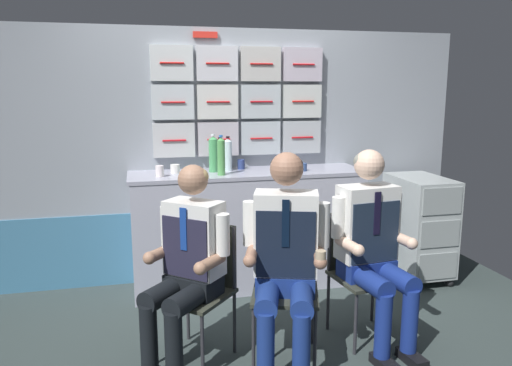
% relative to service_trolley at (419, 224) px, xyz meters
% --- Properties ---
extents(ground, '(4.80, 4.80, 0.04)m').
position_rel_service_trolley_xyz_m(ground, '(-1.63, -0.92, -0.50)').
color(ground, '#333E3C').
extents(galley_bulkhead, '(4.20, 0.14, 2.15)m').
position_rel_service_trolley_xyz_m(galley_bulkhead, '(-1.62, 0.46, 0.61)').
color(galley_bulkhead, '#949BA5').
rests_on(galley_bulkhead, ground).
extents(galley_counter, '(1.94, 0.53, 0.98)m').
position_rel_service_trolley_xyz_m(galley_counter, '(-1.50, 0.17, 0.01)').
color(galley_counter, '#B4B5C9').
rests_on(galley_counter, ground).
extents(service_trolley, '(0.40, 0.65, 0.90)m').
position_rel_service_trolley_xyz_m(service_trolley, '(0.00, 0.00, 0.00)').
color(service_trolley, black).
rests_on(service_trolley, ground).
extents(folding_chair_left, '(0.56, 0.56, 0.83)m').
position_rel_service_trolley_xyz_m(folding_chair_left, '(-2.02, -0.85, 0.03)').
color(folding_chair_left, '#2D2D33').
rests_on(folding_chair_left, ground).
extents(crew_member_left, '(0.62, 0.64, 1.22)m').
position_rel_service_trolley_xyz_m(crew_member_left, '(-2.12, -0.97, 0.18)').
color(crew_member_left, black).
rests_on(crew_member_left, ground).
extents(folding_chair_center, '(0.50, 0.50, 0.83)m').
position_rel_service_trolley_xyz_m(folding_chair_center, '(-1.50, -0.94, 0.03)').
color(folding_chair_center, '#2D2D33').
rests_on(folding_chair_center, ground).
extents(crew_member_center, '(0.55, 0.70, 1.29)m').
position_rel_service_trolley_xyz_m(crew_member_center, '(-1.55, -1.09, 0.23)').
color(crew_member_center, black).
rests_on(crew_member_center, ground).
extents(folding_chair_right, '(0.44, 0.45, 0.83)m').
position_rel_service_trolley_xyz_m(folding_chair_right, '(-0.95, -0.81, 0.03)').
color(folding_chair_right, '#2D2D33').
rests_on(folding_chair_right, ground).
extents(crew_member_right, '(0.51, 0.66, 1.28)m').
position_rel_service_trolley_xyz_m(crew_member_right, '(-0.93, -0.97, 0.22)').
color(crew_member_right, black).
rests_on(crew_member_right, ground).
extents(water_bottle_clear, '(0.06, 0.06, 0.32)m').
position_rel_service_trolley_xyz_m(water_bottle_clear, '(-1.74, 0.05, 0.65)').
color(water_bottle_clear, '#53A153').
rests_on(water_bottle_clear, galley_counter).
extents(sparkling_bottle_green, '(0.06, 0.06, 0.27)m').
position_rel_service_trolley_xyz_m(sparkling_bottle_green, '(-1.70, 0.34, 0.63)').
color(sparkling_bottle_green, '#51A556').
rests_on(sparkling_bottle_green, galley_counter).
extents(water_bottle_tall, '(0.07, 0.07, 0.29)m').
position_rel_service_trolley_xyz_m(water_bottle_tall, '(-1.65, 0.26, 0.64)').
color(water_bottle_tall, silver).
rests_on(water_bottle_tall, galley_counter).
extents(water_bottle_blue_cap, '(0.08, 0.08, 0.31)m').
position_rel_service_trolley_xyz_m(water_bottle_blue_cap, '(-1.78, 0.22, 0.65)').
color(water_bottle_blue_cap, '#499F5D').
rests_on(water_bottle_blue_cap, galley_counter).
extents(paper_cup_blue, '(0.07, 0.07, 0.07)m').
position_rel_service_trolley_xyz_m(paper_cup_blue, '(-2.09, 0.23, 0.54)').
color(paper_cup_blue, white).
rests_on(paper_cup_blue, galley_counter).
extents(espresso_cup_small, '(0.06, 0.06, 0.08)m').
position_rel_service_trolley_xyz_m(espresso_cup_small, '(-1.53, 0.30, 0.54)').
color(espresso_cup_small, navy).
rests_on(espresso_cup_small, galley_counter).
extents(paper_cup_tan, '(0.07, 0.07, 0.07)m').
position_rel_service_trolley_xyz_m(paper_cup_tan, '(-1.05, 0.09, 0.54)').
color(paper_cup_tan, navy).
rests_on(paper_cup_tan, galley_counter).
extents(coffee_cup_white, '(0.06, 0.06, 0.09)m').
position_rel_service_trolley_xyz_m(coffee_cup_white, '(-2.22, 0.09, 0.55)').
color(coffee_cup_white, white).
rests_on(coffee_cup_white, galley_counter).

